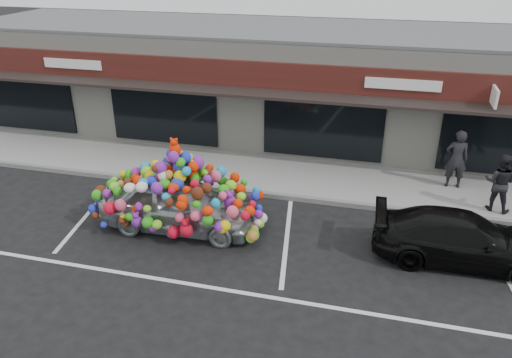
% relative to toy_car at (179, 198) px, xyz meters
% --- Properties ---
extents(ground, '(90.00, 90.00, 0.00)m').
position_rel_toy_car_xyz_m(ground, '(0.24, -0.11, -0.92)').
color(ground, black).
rests_on(ground, ground).
extents(shop_building, '(24.00, 7.20, 4.31)m').
position_rel_toy_car_xyz_m(shop_building, '(0.24, 8.33, 1.24)').
color(shop_building, beige).
rests_on(shop_building, ground).
extents(sidewalk, '(26.00, 3.00, 0.15)m').
position_rel_toy_car_xyz_m(sidewalk, '(0.24, 3.89, -0.84)').
color(sidewalk, gray).
rests_on(sidewalk, ground).
extents(kerb, '(26.00, 0.18, 0.16)m').
position_rel_toy_car_xyz_m(kerb, '(0.24, 2.39, -0.84)').
color(kerb, slate).
rests_on(kerb, ground).
extents(parking_stripe_left, '(0.73, 4.37, 0.01)m').
position_rel_toy_car_xyz_m(parking_stripe_left, '(-2.96, 0.09, -0.92)').
color(parking_stripe_left, silver).
rests_on(parking_stripe_left, ground).
extents(parking_stripe_mid, '(0.73, 4.37, 0.01)m').
position_rel_toy_car_xyz_m(parking_stripe_mid, '(3.04, 0.09, -0.92)').
color(parking_stripe_mid, silver).
rests_on(parking_stripe_mid, ground).
extents(parking_stripe_right, '(0.73, 4.37, 0.01)m').
position_rel_toy_car_xyz_m(parking_stripe_right, '(8.44, 0.09, -0.92)').
color(parking_stripe_right, silver).
rests_on(parking_stripe_right, ground).
extents(lane_line, '(14.00, 0.12, 0.01)m').
position_rel_toy_car_xyz_m(lane_line, '(2.24, -2.41, -0.92)').
color(lane_line, silver).
rests_on(lane_line, ground).
extents(toy_car, '(3.16, 4.71, 2.71)m').
position_rel_toy_car_xyz_m(toy_car, '(0.00, 0.00, 0.00)').
color(toy_car, '#9FA5A9').
rests_on(toy_car, ground).
extents(black_sedan, '(1.86, 4.37, 1.26)m').
position_rel_toy_car_xyz_m(black_sedan, '(7.43, 0.23, -0.29)').
color(black_sedan, black).
rests_on(black_sedan, ground).
extents(pedestrian_a, '(0.72, 0.50, 1.91)m').
position_rel_toy_car_xyz_m(pedestrian_a, '(7.61, 4.33, 0.19)').
color(pedestrian_a, black).
rests_on(pedestrian_a, sidewalk).
extents(pedestrian_b, '(1.02, 0.90, 1.74)m').
position_rel_toy_car_xyz_m(pedestrian_b, '(8.68, 3.01, 0.10)').
color(pedestrian_b, black).
rests_on(pedestrian_b, sidewalk).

